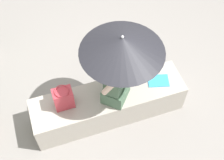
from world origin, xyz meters
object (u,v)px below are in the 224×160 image
Objects in this scene: handbag_black at (63,98)px; magazine at (158,81)px; parasol at (122,45)px; person_seated at (116,79)px.

magazine is (1.28, -0.03, -0.15)m from handbag_black.
parasol is at bearing -161.79° from magazine.
person_seated is 0.83× the size of parasol.
handbag_black is (-0.65, 0.09, -0.23)m from person_seated.
parasol is 3.30× the size of handbag_black.
parasol is 3.87× the size of magazine.
person_seated is at bearing -162.26° from parasol.
handbag_black is at bearing 175.15° from parasol.
magazine is at bearing 4.63° from person_seated.
handbag_black is 1.29m from magazine.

